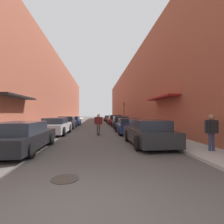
# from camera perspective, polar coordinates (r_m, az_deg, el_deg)

# --- Properties ---
(ground) EXTENTS (128.95, 128.95, 0.00)m
(ground) POSITION_cam_1_polar(r_m,az_deg,el_deg) (26.46, -5.74, -4.06)
(ground) COLOR #4C4947
(curb_strip_left) EXTENTS (1.80, 58.61, 0.12)m
(curb_strip_left) POSITION_cam_1_polar(r_m,az_deg,el_deg) (32.73, -14.22, -3.24)
(curb_strip_left) COLOR #A3A099
(curb_strip_left) RESTS_ON ground
(curb_strip_right) EXTENTS (1.80, 58.61, 0.12)m
(curb_strip_right) POSITION_cam_1_polar(r_m,az_deg,el_deg) (32.63, 3.04, -3.26)
(curb_strip_right) COLOR #A3A099
(curb_strip_right) RESTS_ON ground
(building_row_left) EXTENTS (4.90, 58.61, 10.95)m
(building_row_left) POSITION_cam_1_polar(r_m,az_deg,el_deg) (33.48, -19.14, 6.11)
(building_row_left) COLOR brown
(building_row_left) RESTS_ON ground
(building_row_right) EXTENTS (4.90, 58.61, 10.17)m
(building_row_right) POSITION_cam_1_polar(r_m,az_deg,el_deg) (33.28, 8.01, 5.46)
(building_row_right) COLOR brown
(building_row_right) RESTS_ON ground
(parked_car_left_0) EXTENTS (1.98, 4.70, 1.31)m
(parked_car_left_0) POSITION_cam_1_polar(r_m,az_deg,el_deg) (8.89, -27.32, -7.20)
(parked_car_left_0) COLOR black
(parked_car_left_0) RESTS_ON ground
(parked_car_left_1) EXTENTS (1.85, 4.58, 1.33)m
(parked_car_left_1) POSITION_cam_1_polar(r_m,az_deg,el_deg) (14.76, -17.75, -4.44)
(parked_car_left_1) COLOR #B7B7BC
(parked_car_left_1) RESTS_ON ground
(parked_car_left_2) EXTENTS (1.89, 4.27, 1.34)m
(parked_car_left_2) POSITION_cam_1_polar(r_m,az_deg,el_deg) (20.27, -14.53, -3.36)
(parked_car_left_2) COLOR #232326
(parked_car_left_2) RESTS_ON ground
(parked_car_left_3) EXTENTS (2.00, 4.13, 1.25)m
(parked_car_left_3) POSITION_cam_1_polar(r_m,az_deg,el_deg) (25.39, -12.60, -2.83)
(parked_car_left_3) COLOR navy
(parked_car_left_3) RESTS_ON ground
(parked_car_right_0) EXTENTS (1.97, 4.38, 1.34)m
(parked_car_right_0) POSITION_cam_1_polar(r_m,az_deg,el_deg) (9.45, 11.74, -6.70)
(parked_car_right_0) COLOR #232326
(parked_car_right_0) RESTS_ON ground
(parked_car_right_1) EXTENTS (1.92, 4.11, 1.27)m
(parked_car_right_1) POSITION_cam_1_polar(r_m,az_deg,el_deg) (14.63, 5.31, -4.61)
(parked_car_right_1) COLOR navy
(parked_car_right_1) RESTS_ON ground
(parked_car_right_2) EXTENTS (1.87, 4.67, 1.33)m
(parked_car_right_2) POSITION_cam_1_polar(r_m,az_deg,el_deg) (20.34, 2.71, -3.34)
(parked_car_right_2) COLOR black
(parked_car_right_2) RESTS_ON ground
(parked_car_right_3) EXTENTS (2.04, 4.62, 1.41)m
(parked_car_right_3) POSITION_cam_1_polar(r_m,az_deg,el_deg) (25.99, 0.92, -2.62)
(parked_car_right_3) COLOR maroon
(parked_car_right_3) RESTS_ON ground
(parked_car_right_4) EXTENTS (1.94, 4.64, 1.30)m
(parked_car_right_4) POSITION_cam_1_polar(r_m,az_deg,el_deg) (31.74, -0.23, -2.31)
(parked_car_right_4) COLOR black
(parked_car_right_4) RESTS_ON ground
(parked_car_right_5) EXTENTS (1.87, 4.60, 1.20)m
(parked_car_right_5) POSITION_cam_1_polar(r_m,az_deg,el_deg) (37.65, -1.21, -2.07)
(parked_car_right_5) COLOR maroon
(parked_car_right_5) RESTS_ON ground
(skateboarder) EXTENTS (0.62, 0.78, 1.63)m
(skateboarder) POSITION_cam_1_polar(r_m,az_deg,el_deg) (13.73, -4.47, -3.27)
(skateboarder) COLOR black
(skateboarder) RESTS_ON ground
(manhole_cover) EXTENTS (0.70, 0.70, 0.02)m
(manhole_cover) POSITION_cam_1_polar(r_m,az_deg,el_deg) (4.94, -15.09, -20.34)
(manhole_cover) COLOR #332D28
(manhole_cover) RESTS_ON ground
(traffic_light) EXTENTS (0.16, 0.22, 3.25)m
(traffic_light) POSITION_cam_1_polar(r_m,az_deg,el_deg) (27.08, 3.94, 0.57)
(traffic_light) COLOR #2D2D2D
(traffic_light) RESTS_ON curb_strip_right
(pedestrian) EXTENTS (0.61, 0.33, 1.52)m
(pedestrian) POSITION_cam_1_polar(r_m,az_deg,el_deg) (8.41, 29.82, -4.59)
(pedestrian) COLOR #2D3351
(pedestrian) RESTS_ON curb_strip_right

